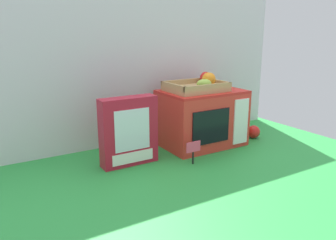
% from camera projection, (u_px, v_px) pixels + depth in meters
% --- Properties ---
extents(ground_plane, '(1.70, 1.70, 0.00)m').
position_uv_depth(ground_plane, '(171.00, 154.00, 1.57)').
color(ground_plane, green).
rests_on(ground_plane, ground).
extents(display_back_panel, '(1.61, 0.03, 0.78)m').
position_uv_depth(display_back_panel, '(143.00, 64.00, 1.69)').
color(display_back_panel, silver).
rests_on(display_back_panel, ground).
extents(toy_microwave, '(0.39, 0.27, 0.27)m').
position_uv_depth(toy_microwave, '(202.00, 118.00, 1.67)').
color(toy_microwave, red).
rests_on(toy_microwave, ground).
extents(food_groups_crate, '(0.27, 0.21, 0.09)m').
position_uv_depth(food_groups_crate, '(199.00, 85.00, 1.62)').
color(food_groups_crate, tan).
rests_on(food_groups_crate, toy_microwave).
extents(cookie_set_box, '(0.24, 0.07, 0.29)m').
position_uv_depth(cookie_set_box, '(129.00, 131.00, 1.42)').
color(cookie_set_box, '#B2192D').
rests_on(cookie_set_box, ground).
extents(price_sign, '(0.07, 0.01, 0.10)m').
position_uv_depth(price_sign, '(193.00, 149.00, 1.44)').
color(price_sign, black).
rests_on(price_sign, ground).
extents(loose_toy_apple, '(0.07, 0.07, 0.07)m').
position_uv_depth(loose_toy_apple, '(254.00, 132.00, 1.80)').
color(loose_toy_apple, red).
rests_on(loose_toy_apple, ground).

